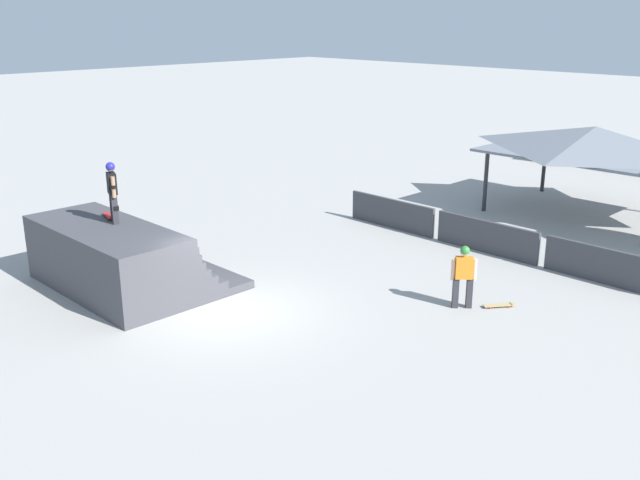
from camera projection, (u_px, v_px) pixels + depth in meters
name	position (u px, v px, depth m)	size (l,w,h in m)	color
ground_plane	(232.00, 312.00, 18.50)	(160.00, 160.00, 0.00)	#A3A09B
quarter_pipe_ramp	(119.00, 260.00, 19.89)	(5.39, 4.10, 1.86)	#424247
skater_on_deck	(112.00, 188.00, 19.50)	(0.73, 0.41, 1.69)	#2D2D33
skateboard_on_deck	(109.00, 216.00, 20.19)	(0.84, 0.41, 0.09)	red
bystander_walking	(464.00, 272.00, 18.47)	(0.56, 0.53, 1.70)	#2D2D33
skateboard_on_ground	(500.00, 305.00, 18.77)	(0.66, 0.81, 0.09)	red
barrier_fence	(486.00, 237.00, 22.94)	(11.62, 0.12, 1.05)	#3D3D42
pavilion_shelter	(595.00, 141.00, 26.51)	(7.31, 5.37, 3.40)	#2D2D33
parked_car_tan	(578.00, 152.00, 36.60)	(4.70, 2.50, 1.27)	tan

